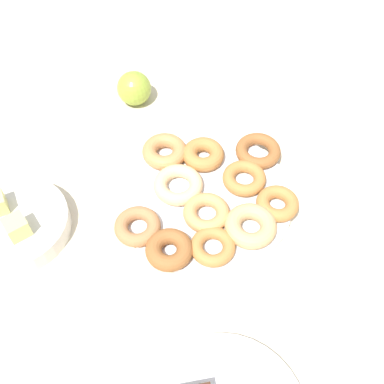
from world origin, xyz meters
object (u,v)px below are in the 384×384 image
(donut_plate, at_px, (205,197))
(melon_chunk_left, at_px, (17,227))
(donut_8, at_px, (277,204))
(donut_5, at_px, (165,151))
(donut_9, at_px, (169,250))
(donut_4, at_px, (251,226))
(donut_7, at_px, (139,228))
(donut_1, at_px, (244,178))
(donut_3, at_px, (178,185))
(donut_2, at_px, (203,154))
(fruit_bowl, at_px, (16,225))
(donut_6, at_px, (258,151))
(donut_0, at_px, (206,213))
(apple, at_px, (134,88))
(donut_10, at_px, (213,247))

(donut_plate, relative_size, melon_chunk_left, 9.05)
(donut_8, distance_m, melon_chunk_left, 0.46)
(donut_5, distance_m, donut_9, 0.22)
(donut_4, xyz_separation_m, donut_7, (0.10, 0.17, -0.00))
(donut_1, height_order, donut_3, donut_3)
(donut_5, height_order, donut_9, same)
(donut_7, height_order, donut_9, donut_9)
(donut_2, xyz_separation_m, donut_7, (-0.08, 0.19, -0.00))
(donut_3, distance_m, donut_9, 0.14)
(donut_5, bearing_deg, donut_9, 151.17)
(donut_3, distance_m, donut_7, 0.12)
(donut_9, height_order, fruit_bowl, donut_9)
(donut_6, bearing_deg, fruit_bowl, 77.66)
(donut_1, distance_m, melon_chunk_left, 0.41)
(donut_plate, height_order, donut_5, donut_5)
(donut_5, bearing_deg, donut_6, -121.68)
(donut_0, relative_size, donut_1, 1.02)
(fruit_bowl, bearing_deg, donut_2, -98.09)
(donut_2, xyz_separation_m, donut_4, (-0.18, 0.02, 0.00))
(donut_plate, distance_m, donut_4, 0.11)
(donut_1, relative_size, donut_9, 1.02)
(donut_plate, xyz_separation_m, melon_chunk_left, (0.09, 0.32, 0.05))
(donut_9, bearing_deg, donut_0, -72.87)
(donut_4, xyz_separation_m, apple, (0.42, 0.00, 0.01))
(donut_1, xyz_separation_m, donut_3, (0.05, 0.11, 0.00))
(donut_2, xyz_separation_m, donut_9, (-0.15, 0.17, -0.00))
(donut_plate, height_order, donut_2, donut_2)
(donut_1, xyz_separation_m, donut_5, (0.14, 0.09, 0.00))
(donut_4, xyz_separation_m, donut_6, (0.13, -0.12, -0.00))
(donut_plate, bearing_deg, donut_7, 91.51)
(donut_8, relative_size, donut_9, 0.96)
(donut_9, bearing_deg, donut_6, -69.84)
(donut_9, bearing_deg, donut_4, -104.41)
(donut_10, relative_size, fruit_bowl, 0.41)
(donut_4, bearing_deg, donut_plate, 11.57)
(donut_5, xyz_separation_m, donut_7, (-0.13, 0.13, -0.00))
(donut_0, bearing_deg, apple, -7.55)
(donut_4, relative_size, donut_5, 1.04)
(donut_6, relative_size, melon_chunk_left, 2.48)
(donut_7, bearing_deg, donut_9, -161.91)
(donut_10, bearing_deg, donut_5, -10.06)
(donut_3, relative_size, donut_8, 1.19)
(donut_6, xyz_separation_m, donut_10, (-0.13, 0.20, -0.00))
(donut_1, xyz_separation_m, donut_8, (-0.08, -0.02, 0.00))
(donut_5, xyz_separation_m, melon_chunk_left, (-0.03, 0.31, 0.02))
(donut_3, height_order, donut_8, same)
(donut_4, xyz_separation_m, fruit_bowl, (0.23, 0.34, -0.01))
(donut_5, xyz_separation_m, donut_8, (-0.22, -0.11, -0.00))
(donut_9, bearing_deg, donut_plate, -59.73)
(donut_4, height_order, donut_7, donut_4)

